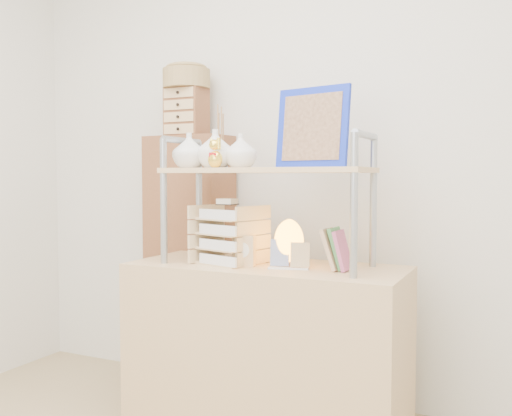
% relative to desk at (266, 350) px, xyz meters
% --- Properties ---
extents(desk, '(1.20, 0.50, 0.75)m').
position_rel_desk_xyz_m(desk, '(0.00, 0.00, 0.00)').
color(desk, tan).
rests_on(desk, ground).
extents(cabinet, '(0.47, 0.27, 1.35)m').
position_rel_desk_xyz_m(cabinet, '(-0.62, 0.37, 0.30)').
color(cabinet, brown).
rests_on(cabinet, ground).
extents(hutch, '(0.91, 0.34, 0.77)m').
position_rel_desk_xyz_m(hutch, '(-0.10, 0.01, 0.83)').
color(hutch, '#959CA3').
rests_on(hutch, desk).
extents(letter_tray, '(0.29, 0.28, 0.29)m').
position_rel_desk_xyz_m(letter_tray, '(-0.17, -0.04, 0.49)').
color(letter_tray, tan).
rests_on(letter_tray, desk).
extents(salt_lamp, '(0.13, 0.12, 0.20)m').
position_rel_desk_xyz_m(salt_lamp, '(0.10, 0.00, 0.48)').
color(salt_lamp, brown).
rests_on(salt_lamp, desk).
extents(desk_clock, '(0.10, 0.05, 0.13)m').
position_rel_desk_xyz_m(desk_clock, '(-0.07, -0.08, 0.44)').
color(desk_clock, tan).
rests_on(desk_clock, desk).
extents(postcard_stand, '(0.17, 0.09, 0.12)m').
position_rel_desk_xyz_m(postcard_stand, '(0.13, -0.05, 0.41)').
color(postcard_stand, white).
rests_on(postcard_stand, desk).
extents(drawer_chest, '(0.20, 0.16, 0.25)m').
position_rel_desk_xyz_m(drawer_chest, '(-0.62, 0.35, 1.10)').
color(drawer_chest, brown).
rests_on(drawer_chest, cabinet).
extents(woven_basket, '(0.25, 0.25, 0.10)m').
position_rel_desk_xyz_m(woven_basket, '(-0.62, 0.35, 1.28)').
color(woven_basket, olive).
rests_on(woven_basket, drawer_chest).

